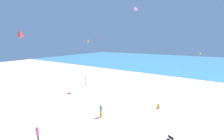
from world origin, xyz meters
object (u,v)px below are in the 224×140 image
person_2 (86,80)px  kite_magenta (102,38)px  person_3 (101,110)px  kite_red (20,33)px  kite_orange (88,42)px  kite_yellow (200,53)px  kite_pink (136,9)px  beach_chair_far_right (170,140)px  person_1 (158,106)px  person_0 (38,133)px  cooler_box (69,93)px

person_2 → kite_magenta: kite_magenta is taller
person_3 → kite_red: kite_red is taller
kite_red → kite_magenta: 13.07m
kite_orange → person_2: bearing=-54.2°
person_2 → kite_yellow: size_ratio=1.42×
kite_pink → kite_magenta: bearing=-118.6°
person_3 → kite_orange: kite_orange is taller
kite_orange → kite_magenta: bearing=-27.6°
beach_chair_far_right → person_1: person_1 is taller
kite_orange → kite_magenta: size_ratio=1.25×
person_0 → person_3: (2.16, 6.05, 0.08)m
person_1 → kite_orange: size_ratio=0.35×
person_3 → cooler_box: bearing=85.2°
beach_chair_far_right → person_0: person_0 is taller
person_1 → kite_magenta: bearing=82.4°
beach_chair_far_right → person_1: (-2.41, 5.85, -0.04)m
person_2 → beach_chair_far_right: bearing=-107.6°
person_2 → person_3: (9.74, -7.95, -0.11)m
cooler_box → beach_chair_far_right: bearing=-11.0°
kite_orange → kite_magenta: (6.58, -3.43, 0.61)m
person_2 → person_3: bearing=-121.6°
person_2 → kite_magenta: 8.78m
kite_orange → kite_pink: bearing=18.7°
person_0 → kite_pink: 27.51m
kite_magenta → person_1: bearing=-20.6°
person_2 → kite_red: size_ratio=1.32×
person_0 → kite_yellow: (11.01, 28.77, 5.29)m
kite_orange → kite_yellow: 24.61m
person_1 → cooler_box: bearing=114.2°
person_0 → kite_pink: size_ratio=0.98×
cooler_box → person_2: 5.11m
beach_chair_far_right → cooler_box: 16.46m
cooler_box → kite_pink: bearing=70.1°
beach_chair_far_right → person_3: (-7.39, 0.12, 0.61)m
kite_yellow → kite_magenta: bearing=-142.8°
kite_orange → cooler_box: bearing=-64.3°
person_1 → kite_pink: (-8.58, 11.60, 15.00)m
kite_yellow → beach_chair_far_right: bearing=-93.7°
beach_chair_far_right → kite_red: kite_red is taller
person_0 → kite_orange: bearing=57.6°
person_0 → kite_magenta: size_ratio=0.96×
kite_red → kite_orange: size_ratio=0.72×
kite_orange → kite_red: bearing=-86.7°
person_1 → kite_red: (-18.08, -7.09, 9.38)m
person_3 → kite_pink: bearing=25.9°
kite_magenta → person_2: bearing=-134.0°
person_0 → person_3: person_3 is taller
person_2 → kite_magenta: (2.35, 2.43, 8.11)m
beach_chair_far_right → person_3: person_3 is taller
person_0 → kite_red: kite_red is taller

